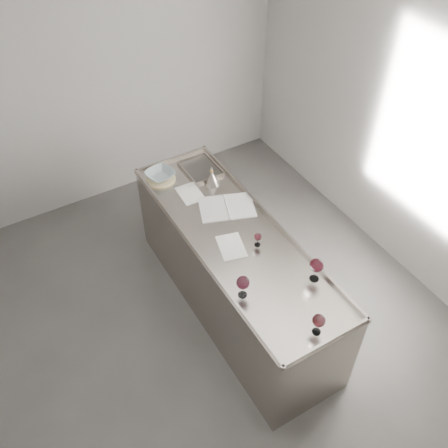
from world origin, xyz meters
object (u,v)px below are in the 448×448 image
ceramic_bowl (160,175)px  wine_funnel (212,179)px  wine_glass_small (258,237)px  notebook (227,207)px  counter (234,272)px  wine_glass_left (243,283)px  wine_glass_middle (319,321)px  wine_glass_right (317,266)px

ceramic_bowl → wine_funnel: bearing=-39.2°
wine_funnel → ceramic_bowl: bearing=140.8°
wine_glass_small → ceramic_bowl: (-0.31, 1.16, -0.04)m
notebook → wine_funnel: bearing=103.2°
counter → ceramic_bowl: bearing=102.3°
wine_funnel → wine_glass_small: bearing=-94.2°
notebook → wine_funnel: (0.05, 0.35, 0.05)m
ceramic_bowl → wine_funnel: wine_funnel is taller
notebook → wine_glass_left: bearing=-92.9°
wine_glass_middle → notebook: 1.42m
wine_glass_middle → wine_glass_small: (0.10, 0.90, -0.04)m
wine_glass_middle → ceramic_bowl: size_ratio=0.71×
wine_glass_middle → wine_glass_small: wine_glass_middle is taller
counter → wine_glass_middle: size_ratio=13.48×
counter → wine_glass_right: wine_glass_right is taller
counter → wine_glass_middle: wine_glass_middle is taller
wine_glass_right → wine_funnel: wine_glass_right is taller
wine_glass_middle → ceramic_bowl: 2.07m
wine_glass_middle → wine_glass_right: 0.48m
wine_glass_right → notebook: size_ratio=0.37×
wine_glass_right → notebook: bearing=99.0°
ceramic_bowl → notebook: bearing=-63.5°
wine_glass_left → wine_funnel: (0.44, 1.23, -0.08)m
wine_glass_middle → ceramic_bowl: bearing=95.8°
wine_glass_right → ceramic_bowl: wine_glass_right is taller
counter → notebook: counter is taller
wine_glass_middle → wine_funnel: (0.17, 1.76, -0.07)m
wine_glass_middle → notebook: wine_glass_middle is taller
counter → wine_glass_small: 0.60m
wine_glass_right → wine_glass_small: bearing=109.0°
wine_glass_middle → wine_funnel: wine_funnel is taller
wine_glass_left → wine_glass_right: wine_glass_right is taller
wine_glass_left → wine_glass_small: size_ratio=1.52×
counter → wine_glass_small: bearing=-61.7°
wine_glass_middle → wine_glass_right: size_ratio=0.86×
counter → notebook: size_ratio=4.33×
wine_glass_right → ceramic_bowl: (-0.49, 1.68, -0.10)m
counter → wine_glass_right: size_ratio=11.58×
wine_glass_middle → wine_glass_right: (0.28, 0.38, 0.02)m
counter → wine_glass_left: (-0.28, -0.55, 0.60)m
counter → wine_funnel: wine_funnel is taller
ceramic_bowl → counter: bearing=-77.7°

